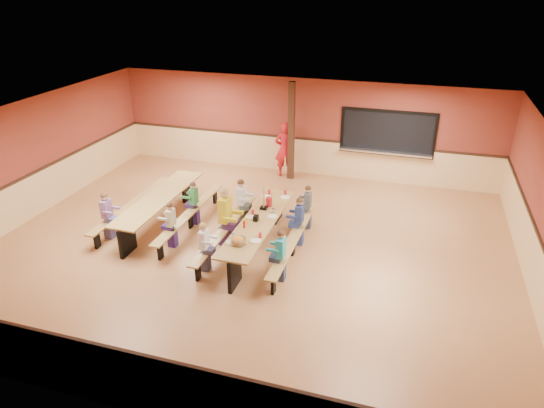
% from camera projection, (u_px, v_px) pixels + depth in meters
% --- Properties ---
extents(ground, '(12.00, 12.00, 0.00)m').
position_uv_depth(ground, '(250.00, 247.00, 11.40)').
color(ground, '#986039').
rests_on(ground, ground).
extents(room_envelope, '(12.04, 10.04, 3.02)m').
position_uv_depth(room_envelope, '(249.00, 221.00, 11.10)').
color(room_envelope, maroon).
rests_on(room_envelope, ground).
extents(kitchen_pass_through, '(2.78, 0.28, 1.38)m').
position_uv_depth(kitchen_pass_through, '(387.00, 135.00, 14.35)').
color(kitchen_pass_through, black).
rests_on(kitchen_pass_through, ground).
extents(structural_post, '(0.18, 0.18, 3.00)m').
position_uv_depth(structural_post, '(291.00, 132.00, 14.61)').
color(structural_post, black).
rests_on(structural_post, ground).
extents(cafeteria_table_main, '(1.91, 3.70, 0.74)m').
position_uv_depth(cafeteria_table_main, '(259.00, 229.00, 11.08)').
color(cafeteria_table_main, olive).
rests_on(cafeteria_table_main, ground).
extents(cafeteria_table_second, '(1.91, 3.70, 0.74)m').
position_uv_depth(cafeteria_table_second, '(160.00, 205.00, 12.26)').
color(cafeteria_table_second, olive).
rests_on(cafeteria_table_second, ground).
extents(seated_child_white_left, '(0.33, 0.27, 1.12)m').
position_uv_depth(seated_child_white_left, '(204.00, 247.00, 10.28)').
color(seated_child_white_left, white).
rests_on(seated_child_white_left, ground).
extents(seated_adult_yellow, '(0.48, 0.39, 1.43)m').
position_uv_depth(seated_adult_yellow, '(225.00, 217.00, 11.24)').
color(seated_adult_yellow, gold).
rests_on(seated_adult_yellow, ground).
extents(seated_child_grey_left, '(0.36, 0.30, 1.20)m').
position_uv_depth(seated_child_grey_left, '(241.00, 202.00, 12.21)').
color(seated_child_grey_left, silver).
rests_on(seated_child_grey_left, ground).
extents(seated_child_teal_right, '(0.34, 0.28, 1.15)m').
position_uv_depth(seated_child_teal_right, '(281.00, 256.00, 9.94)').
color(seated_child_teal_right, teal).
rests_on(seated_child_teal_right, ground).
extents(seated_child_navy_right, '(0.36, 0.29, 1.18)m').
position_uv_depth(seated_child_navy_right, '(299.00, 221.00, 11.28)').
color(seated_child_navy_right, navy).
rests_on(seated_child_navy_right, ground).
extents(seated_child_char_right, '(0.33, 0.27, 1.12)m').
position_uv_depth(seated_child_char_right, '(308.00, 207.00, 12.03)').
color(seated_child_char_right, '#41434A').
rests_on(seated_child_char_right, ground).
extents(seated_child_purple_sec, '(0.35, 0.29, 1.17)m').
position_uv_depth(seated_child_purple_sec, '(107.00, 216.00, 11.55)').
color(seated_child_purple_sec, slate).
rests_on(seated_child_purple_sec, ground).
extents(seated_child_green_sec, '(0.33, 0.27, 1.12)m').
position_uv_depth(seated_child_green_sec, '(194.00, 203.00, 12.25)').
color(seated_child_green_sec, '#2E7039').
rests_on(seated_child_green_sec, ground).
extents(seated_child_tan_sec, '(0.32, 0.26, 1.11)m').
position_uv_depth(seated_child_tan_sec, '(171.00, 225.00, 11.20)').
color(seated_child_tan_sec, '#B9B694').
rests_on(seated_child_tan_sec, ground).
extents(standing_woman, '(0.73, 0.60, 1.73)m').
position_uv_depth(standing_woman, '(285.00, 149.00, 15.07)').
color(standing_woman, red).
rests_on(standing_woman, ground).
extents(punch_pitcher, '(0.16, 0.16, 0.22)m').
position_uv_depth(punch_pitcher, '(269.00, 202.00, 11.64)').
color(punch_pitcher, '#B1171D').
rests_on(punch_pitcher, cafeteria_table_main).
extents(chip_bowl, '(0.32, 0.32, 0.15)m').
position_uv_depth(chip_bowl, '(238.00, 241.00, 10.02)').
color(chip_bowl, orange).
rests_on(chip_bowl, cafeteria_table_main).
extents(napkin_dispenser, '(0.10, 0.14, 0.13)m').
position_uv_depth(napkin_dispenser, '(256.00, 218.00, 10.97)').
color(napkin_dispenser, black).
rests_on(napkin_dispenser, cafeteria_table_main).
extents(condiment_mustard, '(0.06, 0.06, 0.17)m').
position_uv_depth(condiment_mustard, '(247.00, 221.00, 10.79)').
color(condiment_mustard, yellow).
rests_on(condiment_mustard, cafeteria_table_main).
extents(condiment_ketchup, '(0.06, 0.06, 0.17)m').
position_uv_depth(condiment_ketchup, '(244.00, 224.00, 10.66)').
color(condiment_ketchup, '#B2140F').
rests_on(condiment_ketchup, cafeteria_table_main).
extents(table_paddle, '(0.16, 0.16, 0.56)m').
position_uv_depth(table_paddle, '(264.00, 204.00, 11.49)').
color(table_paddle, black).
rests_on(table_paddle, cafeteria_table_main).
extents(place_settings, '(0.65, 3.30, 0.11)m').
position_uv_depth(place_settings, '(259.00, 219.00, 10.97)').
color(place_settings, beige).
rests_on(place_settings, cafeteria_table_main).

